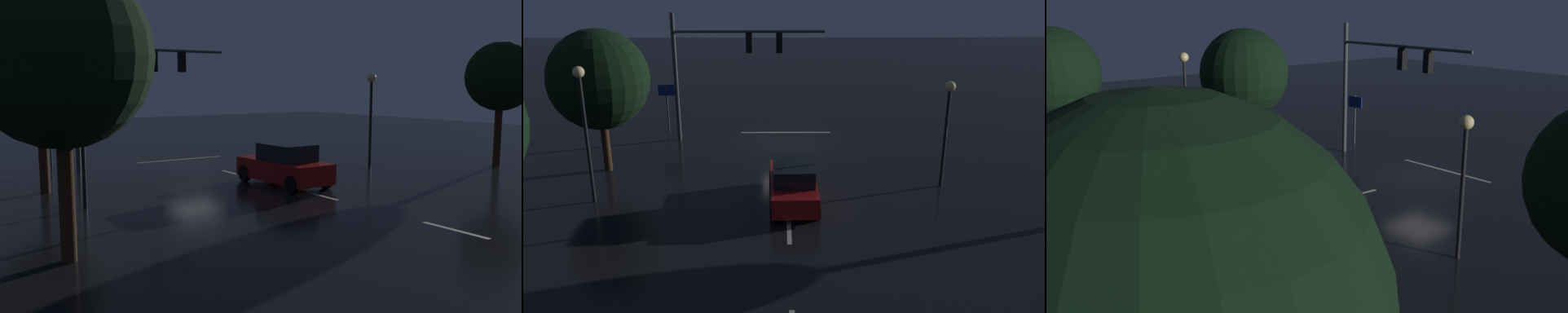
{
  "view_description": "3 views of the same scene",
  "coord_description": "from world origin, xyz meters",
  "views": [
    {
      "loc": [
        13.04,
        25.69,
        4.08
      ],
      "look_at": [
        1.13,
        7.85,
        1.29
      ],
      "focal_mm": 38.5,
      "sensor_mm": 36.0,
      "label": 1
    },
    {
      "loc": [
        0.32,
        28.18,
        9.44
      ],
      "look_at": [
        0.17,
        7.64,
        1.98
      ],
      "focal_mm": 38.43,
      "sensor_mm": 36.0,
      "label": 2
    },
    {
      "loc": [
        -17.4,
        20.89,
        8.03
      ],
      "look_at": [
        0.95,
        5.88,
        1.77
      ],
      "focal_mm": 42.1,
      "sensor_mm": 36.0,
      "label": 3
    }
  ],
  "objects": [
    {
      "name": "tree_right_far",
      "position": [
        8.3,
        3.94,
        4.26
      ],
      "size": [
        4.45,
        4.45,
        6.49
      ],
      "color": "#382314",
      "rests_on": "ground_plane"
    },
    {
      "name": "traffic_signal_assembly",
      "position": [
        3.27,
        -0.61,
        4.51
      ],
      "size": [
        7.83,
        0.47,
        6.71
      ],
      "color": "#383A3D",
      "rests_on": "ground_plane"
    },
    {
      "name": "street_lamp_left_kerb",
      "position": [
        -6.62,
        5.94,
        3.26
      ],
      "size": [
        0.44,
        0.44,
        4.6
      ],
      "color": "black",
      "rests_on": "ground_plane"
    },
    {
      "name": "car_approaching",
      "position": [
        -0.2,
        7.59,
        0.8
      ],
      "size": [
        2.0,
        4.41,
        1.7
      ],
      "color": "maroon",
      "rests_on": "ground_plane"
    },
    {
      "name": "street_lamp_right_kerb",
      "position": [
        7.85,
        7.5,
        3.82
      ],
      "size": [
        0.44,
        0.44,
        5.53
      ],
      "color": "black",
      "rests_on": "ground_plane"
    },
    {
      "name": "lane_dash_mid",
      "position": [
        0.0,
        10.0,
        0.0
      ],
      "size": [
        0.16,
        2.2,
        0.01
      ],
      "primitive_type": "cube",
      "rotation": [
        0.0,
        0.0,
        1.57
      ],
      "color": "beige",
      "rests_on": "ground_plane"
    },
    {
      "name": "route_sign",
      "position": [
        6.62,
        -2.16,
        1.96
      ],
      "size": [
        0.9,
        0.18,
        2.72
      ],
      "color": "#383A3D",
      "rests_on": "ground_plane"
    },
    {
      "name": "ground_plane",
      "position": [
        0.0,
        0.0,
        0.0
      ],
      "size": [
        80.0,
        80.0,
        0.0
      ],
      "primitive_type": "plane",
      "color": "black"
    },
    {
      "name": "lane_dash_far",
      "position": [
        0.0,
        4.0,
        0.0
      ],
      "size": [
        0.16,
        2.2,
        0.01
      ],
      "primitive_type": "cube",
      "rotation": [
        0.0,
        0.0,
        1.57
      ],
      "color": "beige",
      "rests_on": "ground_plane"
    },
    {
      "name": "stop_bar",
      "position": [
        0.0,
        -1.79,
        0.0
      ],
      "size": [
        5.0,
        0.16,
        0.01
      ],
      "primitive_type": "cube",
      "color": "beige",
      "rests_on": "ground_plane"
    }
  ]
}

